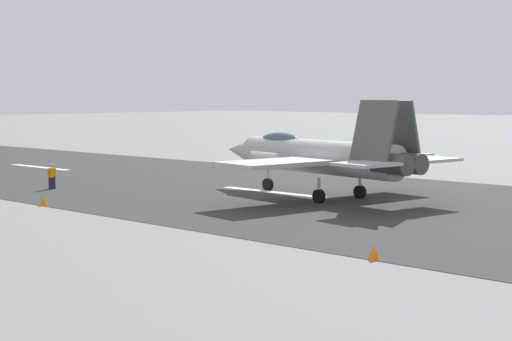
{
  "coord_description": "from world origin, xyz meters",
  "views": [
    {
      "loc": [
        -32.48,
        36.59,
        5.83
      ],
      "look_at": [
        -5.85,
        7.59,
        2.2
      ],
      "focal_mm": 56.48,
      "sensor_mm": 36.0,
      "label": 1
    }
  ],
  "objects_px": {
    "fighter_jet": "(318,155)",
    "marker_cone_near": "(374,252)",
    "marker_cone_mid": "(43,201)",
    "crew_person": "(52,177)"
  },
  "relations": [
    {
      "from": "marker_cone_near",
      "to": "fighter_jet",
      "type": "bearing_deg",
      "value": -45.38
    },
    {
      "from": "marker_cone_near",
      "to": "marker_cone_mid",
      "type": "height_order",
      "value": "same"
    },
    {
      "from": "crew_person",
      "to": "marker_cone_near",
      "type": "bearing_deg",
      "value": 170.36
    },
    {
      "from": "fighter_jet",
      "to": "marker_cone_mid",
      "type": "relative_size",
      "value": 29.99
    },
    {
      "from": "crew_person",
      "to": "marker_cone_near",
      "type": "xyz_separation_m",
      "value": [
        -27.47,
        4.67,
        -0.53
      ]
    },
    {
      "from": "fighter_jet",
      "to": "marker_cone_near",
      "type": "bearing_deg",
      "value": 134.62
    },
    {
      "from": "marker_cone_near",
      "to": "marker_cone_mid",
      "type": "bearing_deg",
      "value": 0.0
    },
    {
      "from": "fighter_jet",
      "to": "crew_person",
      "type": "relative_size",
      "value": 10.26
    },
    {
      "from": "fighter_jet",
      "to": "marker_cone_near",
      "type": "distance_m",
      "value": 17.91
    },
    {
      "from": "marker_cone_near",
      "to": "marker_cone_mid",
      "type": "relative_size",
      "value": 1.0
    }
  ]
}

